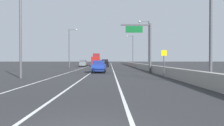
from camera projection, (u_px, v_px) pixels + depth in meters
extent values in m
plane|color=#2D2D30|center=(107.00, 66.00, 68.91)|extent=(320.00, 320.00, 0.00)
cube|color=silver|center=(88.00, 66.00, 59.85)|extent=(0.16, 130.00, 0.00)
cube|color=silver|center=(100.00, 66.00, 59.89)|extent=(0.16, 130.00, 0.00)
cube|color=silver|center=(112.00, 66.00, 59.93)|extent=(0.16, 130.00, 0.00)
cube|color=#9E998E|center=(140.00, 66.00, 45.00)|extent=(0.60, 120.00, 1.10)
cylinder|color=#47474C|center=(150.00, 48.00, 31.22)|extent=(0.36, 0.36, 7.50)
cube|color=#47474C|center=(135.00, 25.00, 31.14)|extent=(4.50, 0.20, 0.20)
cube|color=#0C5923|center=(134.00, 29.00, 31.02)|extent=(2.60, 0.10, 1.00)
cylinder|color=#4C4C51|center=(164.00, 67.00, 22.19)|extent=(0.10, 0.10, 2.40)
cube|color=yellow|center=(164.00, 53.00, 22.12)|extent=(0.60, 0.04, 0.60)
cylinder|color=#4C4C51|center=(211.00, 23.00, 15.61)|extent=(0.24, 0.24, 9.49)
cylinder|color=#4C4C51|center=(149.00, 45.00, 39.59)|extent=(0.24, 0.24, 9.49)
cube|color=#4C4C51|center=(144.00, 22.00, 39.50)|extent=(1.80, 0.12, 0.12)
sphere|color=beige|center=(140.00, 22.00, 39.49)|extent=(0.44, 0.44, 0.44)
cylinder|color=#4C4C51|center=(133.00, 51.00, 63.57)|extent=(0.24, 0.24, 9.49)
cube|color=#4C4C51|center=(130.00, 36.00, 63.48)|extent=(1.80, 0.12, 0.12)
sphere|color=beige|center=(127.00, 36.00, 63.47)|extent=(0.44, 0.44, 0.44)
cylinder|color=#4C4C51|center=(20.00, 33.00, 21.40)|extent=(0.24, 0.24, 9.49)
cylinder|color=#4C4C51|center=(69.00, 48.00, 50.17)|extent=(0.24, 0.24, 9.49)
cube|color=#4C4C51|center=(73.00, 30.00, 50.11)|extent=(1.80, 0.12, 0.12)
sphere|color=beige|center=(76.00, 30.00, 50.12)|extent=(0.44, 0.44, 0.44)
cube|color=#196033|center=(99.00, 63.00, 75.31)|extent=(1.96, 4.17, 1.00)
cube|color=#1C4633|center=(99.00, 61.00, 74.89)|extent=(1.66, 1.90, 0.60)
cylinder|color=black|center=(96.00, 64.00, 76.88)|extent=(0.24, 0.69, 0.68)
cylinder|color=black|center=(101.00, 64.00, 76.96)|extent=(0.24, 0.69, 0.68)
cylinder|color=black|center=(96.00, 64.00, 73.68)|extent=(0.24, 0.69, 0.68)
cylinder|color=black|center=(101.00, 64.00, 73.76)|extent=(0.24, 0.69, 0.68)
cube|color=slate|center=(83.00, 64.00, 59.19)|extent=(1.82, 4.21, 0.94)
cube|color=#4D505A|center=(83.00, 61.00, 58.76)|extent=(1.58, 1.90, 0.60)
cylinder|color=black|center=(81.00, 65.00, 60.84)|extent=(0.23, 0.68, 0.68)
cylinder|color=black|center=(87.00, 65.00, 60.84)|extent=(0.23, 0.68, 0.68)
cylinder|color=black|center=(80.00, 66.00, 57.55)|extent=(0.23, 0.68, 0.68)
cylinder|color=black|center=(85.00, 66.00, 57.55)|extent=(0.23, 0.68, 0.68)
cube|color=black|center=(105.00, 64.00, 56.10)|extent=(2.01, 4.38, 1.14)
cube|color=black|center=(105.00, 60.00, 55.65)|extent=(1.70, 2.00, 0.60)
cylinder|color=black|center=(103.00, 65.00, 57.84)|extent=(0.25, 0.69, 0.68)
cylinder|color=black|center=(108.00, 65.00, 57.79)|extent=(0.25, 0.69, 0.68)
cylinder|color=black|center=(102.00, 66.00, 54.42)|extent=(0.25, 0.69, 0.68)
cylinder|color=black|center=(108.00, 66.00, 54.38)|extent=(0.25, 0.69, 0.68)
cube|color=#1E389E|center=(99.00, 67.00, 31.17)|extent=(2.04, 4.74, 0.92)
cube|color=navy|center=(99.00, 62.00, 30.69)|extent=(1.73, 2.16, 0.60)
cylinder|color=black|center=(95.00, 70.00, 33.09)|extent=(0.24, 0.69, 0.68)
cylinder|color=black|center=(105.00, 70.00, 33.05)|extent=(0.24, 0.69, 0.68)
cylinder|color=black|center=(92.00, 71.00, 29.31)|extent=(0.24, 0.69, 0.68)
cylinder|color=black|center=(104.00, 71.00, 29.28)|extent=(0.24, 0.69, 0.68)
cube|color=red|center=(100.00, 63.00, 83.37)|extent=(2.02, 4.29, 0.98)
cube|color=maroon|center=(100.00, 61.00, 82.94)|extent=(1.71, 1.96, 0.60)
cylinder|color=black|center=(98.00, 64.00, 85.00)|extent=(0.24, 0.69, 0.68)
cylinder|color=black|center=(102.00, 64.00, 85.08)|extent=(0.24, 0.69, 0.68)
cylinder|color=black|center=(97.00, 64.00, 81.68)|extent=(0.24, 0.69, 0.68)
cylinder|color=black|center=(102.00, 64.00, 81.76)|extent=(0.24, 0.69, 0.68)
cube|color=#A51E19|center=(96.00, 61.00, 64.19)|extent=(2.48, 8.99, 2.39)
cube|color=maroon|center=(96.00, 55.00, 66.14)|extent=(2.13, 1.99, 1.10)
cylinder|color=black|center=(93.00, 64.00, 67.97)|extent=(0.23, 1.00, 1.00)
cylinder|color=black|center=(100.00, 64.00, 68.02)|extent=(0.23, 1.00, 1.00)
cylinder|color=black|center=(92.00, 65.00, 60.40)|extent=(0.23, 1.00, 1.00)
cylinder|color=black|center=(99.00, 65.00, 60.45)|extent=(0.23, 1.00, 1.00)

